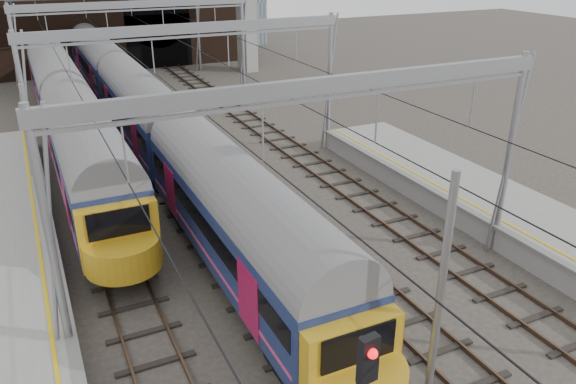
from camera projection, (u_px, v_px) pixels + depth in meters
tracks at (245, 218)px, 25.65m from camera, size 14.40×80.00×0.22m
overhead_line at (194, 51)px, 28.37m from camera, size 16.80×80.00×8.00m
retaining_wall at (119, 24)px, 54.97m from camera, size 28.00×2.75×9.00m
train_main at (119, 84)px, 39.75m from camera, size 2.75×63.68×4.75m
train_second at (68, 111)px, 32.89m from camera, size 2.85×33.01×4.89m
equip_cover_a at (339, 362)px, 16.73m from camera, size 1.06×0.87×0.11m
equip_cover_b at (356, 283)px, 20.66m from camera, size 0.80×0.63×0.09m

